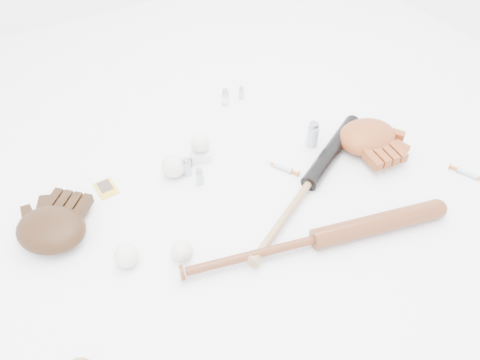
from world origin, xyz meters
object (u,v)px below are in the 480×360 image
glove_dark (51,229)px  pedestal (201,154)px  bat_wood (316,239)px  bat_dark (309,183)px

glove_dark → pedestal: bearing=54.1°
bat_wood → bat_dark: bearing=72.3°
bat_dark → glove_dark: (-0.82, 0.23, 0.02)m
bat_dark → pedestal: 0.41m
glove_dark → pedestal: 0.57m
glove_dark → pedestal: (0.57, 0.10, -0.03)m
bat_dark → glove_dark: size_ratio=3.13×
bat_dark → glove_dark: glove_dark is taller
bat_dark → bat_wood: bat_wood is taller
bat_dark → bat_wood: size_ratio=0.91×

